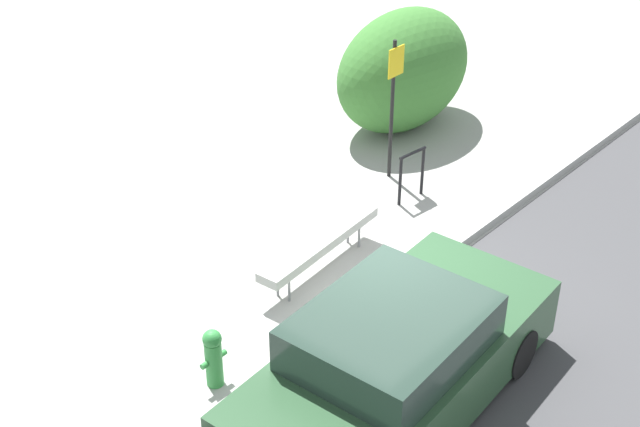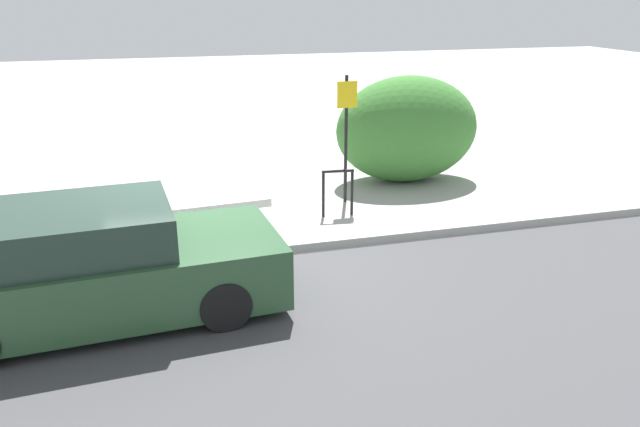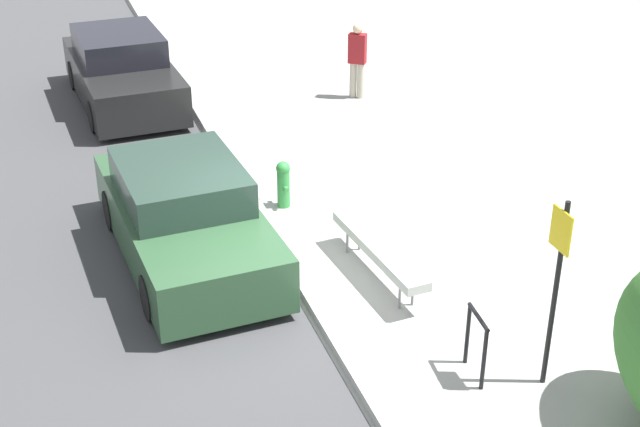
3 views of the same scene
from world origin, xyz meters
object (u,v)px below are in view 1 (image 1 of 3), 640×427
object	(u,v)px
bench	(320,243)
fire_hydrant	(213,356)
bike_rack	(412,170)
sign_post	(393,97)
parked_car_near	(396,362)

from	to	relation	value
bench	fire_hydrant	size ratio (longest dim) A/B	2.98
bike_rack	sign_post	xyz separation A→B (m)	(0.36, 0.69, 0.88)
bench	parked_car_near	distance (m)	2.74
fire_hydrant	parked_car_near	xyz separation A→B (m)	(1.08, -1.75, 0.23)
bench	sign_post	xyz separation A→B (m)	(2.71, 0.92, 0.94)
sign_post	parked_car_near	xyz separation A→B (m)	(-4.12, -3.27, -0.75)
bench	parked_car_near	size ratio (longest dim) A/B	0.53
bike_rack	sign_post	bearing A→B (deg)	62.24
fire_hydrant	parked_car_near	distance (m)	2.06
bike_rack	parked_car_near	bearing A→B (deg)	-145.47
sign_post	fire_hydrant	world-z (taller)	sign_post
bench	parked_car_near	bearing A→B (deg)	-125.74
bench	bike_rack	world-z (taller)	bike_rack
fire_hydrant	parked_car_near	size ratio (longest dim) A/B	0.18
bench	sign_post	bearing A→B (deg)	13.78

